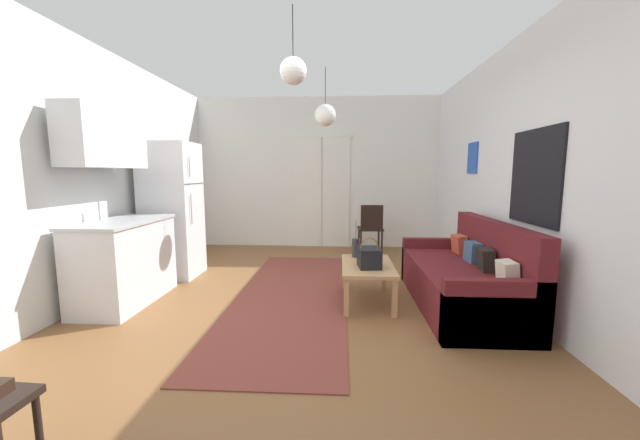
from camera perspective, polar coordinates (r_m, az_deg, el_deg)
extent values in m
cube|color=brown|center=(3.53, -4.27, -16.67)|extent=(5.07, 7.69, 0.10)
cube|color=white|center=(6.80, -0.45, 7.51)|extent=(4.67, 0.10, 2.79)
cube|color=white|center=(6.76, -1.93, 4.40)|extent=(0.51, 0.02, 2.06)
cube|color=white|center=(6.74, 2.58, 4.39)|extent=(0.51, 0.02, 2.06)
cube|color=white|center=(6.77, 0.32, 13.39)|extent=(1.12, 0.03, 0.06)
cube|color=silver|center=(3.69, 33.57, 6.26)|extent=(0.10, 7.29, 2.79)
cube|color=black|center=(3.85, 31.13, 5.91)|extent=(0.02, 0.83, 0.88)
cube|color=blue|center=(5.31, 23.22, 9.09)|extent=(0.02, 0.33, 0.41)
cube|color=silver|center=(4.19, -37.43, 5.97)|extent=(0.10, 7.29, 2.79)
cube|color=yellow|center=(5.22, -27.78, 9.52)|extent=(0.02, 0.32, 0.40)
cube|color=brown|center=(4.19, -4.56, -11.91)|extent=(1.23, 3.65, 0.01)
cube|color=#5B191E|center=(4.09, 21.21, -9.78)|extent=(0.85, 1.92, 0.43)
cube|color=#5B191E|center=(4.15, 26.00, -6.42)|extent=(0.15, 1.92, 0.90)
cube|color=#5B191E|center=(3.27, 26.24, -13.25)|extent=(0.85, 0.11, 0.56)
cube|color=#5B191E|center=(4.91, 17.99, -6.01)|extent=(0.85, 0.11, 0.56)
cube|color=beige|center=(3.52, 27.77, -7.52)|extent=(0.15, 0.21, 0.22)
cube|color=black|center=(3.92, 25.01, -5.80)|extent=(0.16, 0.23, 0.23)
cube|color=#3D5B7F|center=(4.23, 23.26, -4.74)|extent=(0.14, 0.23, 0.22)
cube|color=#B74C33|center=(4.64, 21.41, -3.62)|extent=(0.16, 0.23, 0.23)
cube|color=tan|center=(3.92, 7.60, -7.25)|extent=(0.55, 0.93, 0.04)
cube|color=tan|center=(3.56, 4.23, -12.25)|extent=(0.05, 0.05, 0.38)
cube|color=tan|center=(3.60, 11.86, -12.17)|extent=(0.05, 0.05, 0.38)
cube|color=tan|center=(4.37, 4.03, -8.49)|extent=(0.05, 0.05, 0.38)
cube|color=tan|center=(4.40, 10.19, -8.47)|extent=(0.05, 0.05, 0.38)
cylinder|color=#2D2D33|center=(4.20, 5.70, -4.45)|extent=(0.09, 0.09, 0.22)
cylinder|color=#477F42|center=(4.16, 5.74, -1.48)|extent=(0.01, 0.01, 0.22)
cube|color=black|center=(3.77, 7.87, -5.97)|extent=(0.25, 0.31, 0.20)
torus|color=brown|center=(3.74, 7.90, -4.16)|extent=(0.18, 0.01, 0.18)
cylinder|color=black|center=(2.29, -38.25, -25.45)|extent=(0.03, 0.03, 0.42)
cube|color=white|center=(5.19, -22.54, 1.43)|extent=(0.64, 0.64, 1.80)
cube|color=#4C4C51|center=(5.03, -19.41, 5.53)|extent=(0.01, 0.61, 0.01)
cylinder|color=#B7BABF|center=(4.86, -20.14, 7.99)|extent=(0.02, 0.02, 0.25)
cylinder|color=#B7BABF|center=(4.88, -19.85, 1.66)|extent=(0.02, 0.02, 0.40)
cube|color=silver|center=(4.40, -28.73, -6.05)|extent=(0.57, 1.16, 0.87)
cube|color=#B7BABF|center=(4.32, -29.11, -0.24)|extent=(0.60, 1.19, 0.03)
cube|color=#999BA0|center=(4.31, -29.18, -0.86)|extent=(0.36, 0.40, 0.10)
cylinder|color=#B7BABF|center=(4.42, -31.78, 1.24)|extent=(0.02, 0.02, 0.20)
cube|color=silver|center=(4.37, -31.25, 11.06)|extent=(0.32, 1.05, 0.60)
cylinder|color=black|center=(6.56, 9.35, -3.03)|extent=(0.03, 0.03, 0.42)
cylinder|color=black|center=(6.51, 6.22, -3.05)|extent=(0.03, 0.03, 0.42)
cylinder|color=black|center=(6.23, 9.84, -3.60)|extent=(0.03, 0.03, 0.42)
cylinder|color=black|center=(6.18, 6.54, -3.62)|extent=(0.03, 0.03, 0.42)
cube|color=black|center=(6.33, 8.03, -1.38)|extent=(0.44, 0.42, 0.04)
cube|color=black|center=(6.12, 8.29, 0.41)|extent=(0.38, 0.05, 0.42)
cylinder|color=black|center=(3.39, -4.37, 27.94)|extent=(0.01, 0.01, 0.42)
sphere|color=white|center=(3.30, -4.31, 22.66)|extent=(0.23, 0.23, 0.23)
cylinder|color=black|center=(5.08, 0.85, 20.67)|extent=(0.01, 0.01, 0.47)
sphere|color=white|center=(5.01, 0.84, 16.39)|extent=(0.29, 0.29, 0.29)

